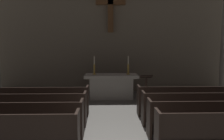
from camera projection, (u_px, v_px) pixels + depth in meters
pew_left_row_1 at (3, 135)px, 5.01m from camera, size 3.04×0.50×0.95m
pew_left_row_2 at (20, 120)px, 5.97m from camera, size 3.04×0.50×0.95m
pew_left_row_3 at (32, 109)px, 6.93m from camera, size 3.04×0.50×0.95m
pew_left_row_4 at (40, 101)px, 7.89m from camera, size 3.04×0.50×0.95m
pew_right_row_2 at (210, 118)px, 6.10m from camera, size 3.04×0.50×0.95m
pew_right_row_3 at (196, 108)px, 7.06m from camera, size 3.04×0.50×0.95m
pew_right_row_4 at (185, 100)px, 8.01m from camera, size 3.04×0.50×0.95m
altar at (111, 86)px, 10.34m from camera, size 2.20×0.90×1.01m
candlestick_left at (94, 68)px, 10.24m from camera, size 0.16×0.16×0.76m
candlestick_right at (128, 68)px, 10.27m from camera, size 0.16×0.16×0.76m
apse_with_cross at (110, 17)px, 11.59m from camera, size 10.46×0.50×6.96m
lectern at (146, 91)px, 9.18m from camera, size 0.44×0.36×1.15m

